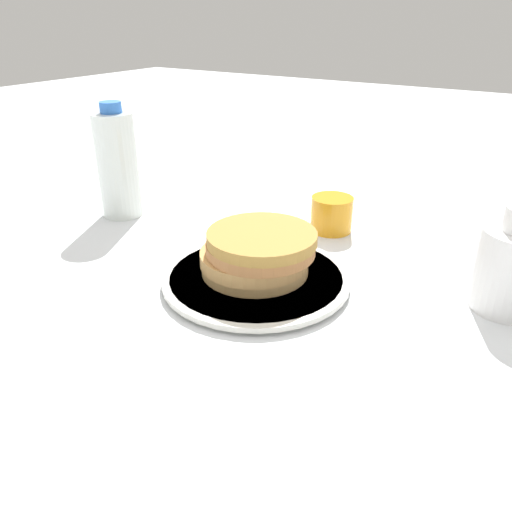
{
  "coord_description": "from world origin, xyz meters",
  "views": [
    {
      "loc": [
        0.34,
        -0.48,
        0.33
      ],
      "look_at": [
        0.02,
        0.01,
        0.04
      ],
      "focal_mm": 35.0,
      "sensor_mm": 36.0,
      "label": 1
    }
  ],
  "objects_px": {
    "plate": "(256,278)",
    "pancake_stack": "(258,253)",
    "water_bottle_near": "(118,164)",
    "juice_glass": "(332,214)"
  },
  "relations": [
    {
      "from": "pancake_stack",
      "to": "juice_glass",
      "type": "relative_size",
      "value": 2.29
    },
    {
      "from": "plate",
      "to": "water_bottle_near",
      "type": "height_order",
      "value": "water_bottle_near"
    },
    {
      "from": "pancake_stack",
      "to": "juice_glass",
      "type": "height_order",
      "value": "pancake_stack"
    },
    {
      "from": "plate",
      "to": "juice_glass",
      "type": "xyz_separation_m",
      "value": [
        0.01,
        0.22,
        0.02
      ]
    },
    {
      "from": "juice_glass",
      "to": "water_bottle_near",
      "type": "relative_size",
      "value": 0.35
    },
    {
      "from": "pancake_stack",
      "to": "water_bottle_near",
      "type": "bearing_deg",
      "value": 166.83
    },
    {
      "from": "plate",
      "to": "pancake_stack",
      "type": "height_order",
      "value": "pancake_stack"
    },
    {
      "from": "plate",
      "to": "juice_glass",
      "type": "distance_m",
      "value": 0.22
    },
    {
      "from": "pancake_stack",
      "to": "juice_glass",
      "type": "bearing_deg",
      "value": 87.47
    },
    {
      "from": "plate",
      "to": "juice_glass",
      "type": "bearing_deg",
      "value": 87.73
    }
  ]
}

